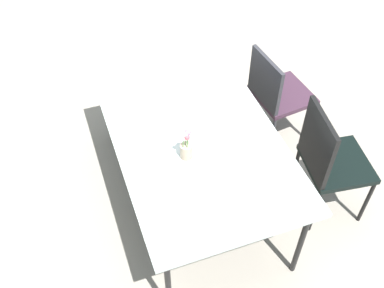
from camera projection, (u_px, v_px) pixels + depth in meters
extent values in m
plane|color=gray|center=(196.00, 189.00, 3.65)|extent=(12.00, 12.00, 0.00)
cube|color=silver|center=(192.00, 131.00, 3.07)|extent=(1.80, 1.05, 0.03)
cube|color=black|center=(192.00, 133.00, 3.09)|extent=(1.76, 1.03, 0.02)
cylinder|color=black|center=(301.00, 242.00, 2.93)|extent=(0.04, 0.04, 0.72)
cylinder|color=black|center=(208.00, 84.00, 3.96)|extent=(0.04, 0.04, 0.72)
cylinder|color=black|center=(168.00, 286.00, 2.72)|extent=(0.04, 0.04, 0.72)
cylinder|color=black|center=(107.00, 108.00, 3.76)|extent=(0.04, 0.04, 0.72)
cube|color=black|center=(337.00, 164.00, 3.22)|extent=(0.49, 0.49, 0.04)
cube|color=black|center=(317.00, 144.00, 3.00)|extent=(0.41, 0.08, 0.48)
cylinder|color=black|center=(343.00, 161.00, 3.55)|extent=(0.03, 0.03, 0.46)
cylinder|color=black|center=(366.00, 202.00, 3.29)|extent=(0.03, 0.03, 0.46)
cylinder|color=black|center=(295.00, 169.00, 3.50)|extent=(0.03, 0.03, 0.46)
cylinder|color=black|center=(315.00, 211.00, 3.24)|extent=(0.03, 0.03, 0.46)
cube|color=#3B2434|center=(283.00, 95.00, 3.76)|extent=(0.47, 0.47, 0.04)
cube|color=#2D2D33|center=(265.00, 81.00, 3.54)|extent=(0.41, 0.07, 0.41)
cylinder|color=#2D2D33|center=(285.00, 94.00, 4.09)|extent=(0.03, 0.03, 0.43)
cylinder|color=#2D2D33|center=(311.00, 122.00, 3.86)|extent=(0.03, 0.03, 0.43)
cylinder|color=#2D2D33|center=(248.00, 107.00, 3.98)|extent=(0.03, 0.03, 0.43)
cylinder|color=#2D2D33|center=(272.00, 136.00, 3.75)|extent=(0.03, 0.03, 0.43)
cylinder|color=tan|center=(186.00, 151.00, 2.86)|extent=(0.08, 0.08, 0.10)
cylinder|color=#47843D|center=(186.00, 142.00, 2.80)|extent=(0.01, 0.01, 0.14)
sphere|color=white|center=(186.00, 135.00, 2.75)|extent=(0.04, 0.04, 0.04)
cylinder|color=#47843D|center=(183.00, 143.00, 2.79)|extent=(0.01, 0.01, 0.15)
sphere|color=white|center=(183.00, 135.00, 2.73)|extent=(0.03, 0.03, 0.03)
cylinder|color=#47843D|center=(187.00, 145.00, 2.79)|extent=(0.01, 0.01, 0.13)
sphere|color=#DB4C56|center=(187.00, 137.00, 2.75)|extent=(0.03, 0.03, 0.03)
cylinder|color=#47843D|center=(188.00, 140.00, 2.80)|extent=(0.01, 0.01, 0.15)
sphere|color=pink|center=(188.00, 132.00, 2.75)|extent=(0.04, 0.04, 0.04)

